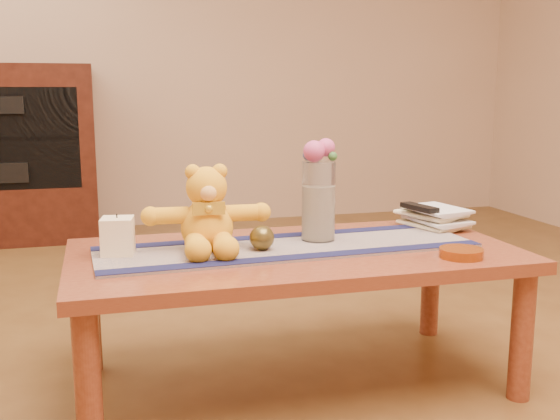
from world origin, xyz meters
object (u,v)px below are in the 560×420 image
object	(u,v)px
bronze_ball	(262,238)
amber_dish	(461,253)
pillar_candle	(118,236)
glass_vase	(318,201)
tv_remote	(419,207)
teddy_bear	(207,209)
book_bottom	(417,227)

from	to	relation	value
bronze_ball	amber_dish	xyz separation A→B (m)	(0.56, -0.22, -0.03)
pillar_candle	glass_vase	world-z (taller)	glass_vase
tv_remote	teddy_bear	bearing A→B (deg)	173.55
amber_dish	tv_remote	bearing A→B (deg)	81.97
teddy_bear	glass_vase	world-z (taller)	glass_vase
glass_vase	bronze_ball	world-z (taller)	glass_vase
teddy_bear	tv_remote	xyz separation A→B (m)	(0.78, 0.10, -0.05)
tv_remote	amber_dish	world-z (taller)	tv_remote
pillar_candle	bronze_ball	distance (m)	0.44
teddy_bear	pillar_candle	xyz separation A→B (m)	(-0.27, 0.01, -0.07)
teddy_bear	pillar_candle	bearing A→B (deg)	-177.46
glass_vase	book_bottom	bearing A→B (deg)	11.35
glass_vase	book_bottom	size ratio (longest dim) A/B	1.17
bronze_ball	tv_remote	size ratio (longest dim) A/B	0.48
teddy_bear	book_bottom	distance (m)	0.79
pillar_candle	tv_remote	xyz separation A→B (m)	(1.05, 0.09, 0.02)
book_bottom	amber_dish	size ratio (longest dim) A/B	1.70
tv_remote	bronze_ball	bearing A→B (deg)	-179.38
teddy_bear	book_bottom	bearing A→B (deg)	11.66
glass_vase	amber_dish	bearing A→B (deg)	-41.43
bronze_ball	glass_vase	bearing A→B (deg)	22.02
pillar_candle	tv_remote	distance (m)	1.05
book_bottom	glass_vase	bearing A→B (deg)	174.68
glass_vase	tv_remote	bearing A→B (deg)	9.95
pillar_candle	amber_dish	xyz separation A→B (m)	(1.00, -0.29, -0.05)
amber_dish	book_bottom	bearing A→B (deg)	82.51
tv_remote	amber_dish	distance (m)	0.39
teddy_bear	pillar_candle	distance (m)	0.28
bronze_ball	pillar_candle	bearing A→B (deg)	171.54
pillar_candle	tv_remote	size ratio (longest dim) A/B	0.70
tv_remote	amber_dish	bearing A→B (deg)	-111.69
teddy_bear	glass_vase	xyz separation A→B (m)	(0.37, 0.03, 0.00)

